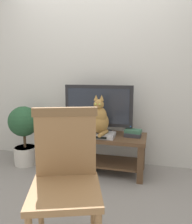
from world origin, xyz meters
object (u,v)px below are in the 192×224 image
Objects in this scene: tv_stand at (97,146)px; book_stack at (133,133)px; media_box at (100,135)px; cat at (99,119)px; tv at (98,108)px; potted_plant at (24,130)px; wooden_chair at (66,173)px.

book_stack is (0.44, 0.03, 0.18)m from tv_stand.
media_box is 0.20m from cat.
media_box is at bearing -70.86° from tv.
tv is at bearing 89.98° from tv_stand.
tv_stand is 0.39m from cat.
potted_plant reaches higher than tv_stand.
tv is 0.22m from cat.
tv_stand is at bearing 117.65° from cat.
potted_plant is (-1.05, 0.07, -0.22)m from cat.
book_stack is at bearing -4.62° from tv.
media_box is at bearing 93.02° from wooden_chair.
media_box is at bearing 94.21° from cat.
tv is 1.06m from potted_plant.
book_stack is (0.38, 0.13, 0.01)m from media_box.
cat is at bearing 93.01° from wooden_chair.
potted_plant reaches higher than media_box.
cat is at bearing -3.67° from potted_plant.
tv_stand is 5.71× the size of book_stack.
tv_stand is at bearing -175.79° from book_stack.
cat is 2.17× the size of book_stack.
cat reaches higher than book_stack.
wooden_chair is at bearing -48.76° from potted_plant.
wooden_chair is (0.12, -1.32, 0.25)m from tv_stand.
media_box is 0.40m from book_stack.
tv_stand is 3.34× the size of media_box.
potted_plant is at bearing 131.24° from wooden_chair.
potted_plant is (-1.00, -0.04, 0.14)m from tv_stand.
cat is (0.06, -0.18, -0.11)m from tv.
book_stack is at bearing 76.75° from wooden_chair.
tv_stand is at bearing 2.47° from potted_plant.
tv_stand is 0.48m from tv.
book_stack reaches higher than tv_stand.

